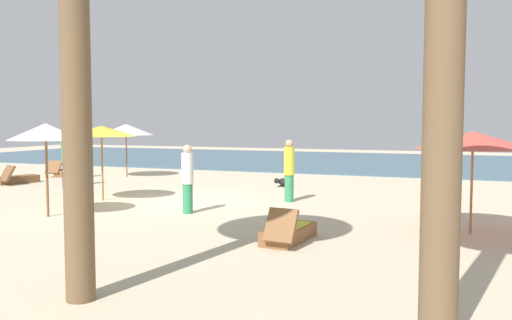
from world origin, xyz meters
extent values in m
plane|color=beige|center=(0.00, 0.00, 0.00)|extent=(60.00, 60.00, 0.00)
cube|color=#3D6075|center=(0.00, 17.00, 0.03)|extent=(48.00, 16.00, 0.06)
cylinder|color=olive|center=(-2.21, -0.79, 1.07)|extent=(0.05, 0.05, 2.15)
cone|color=gold|center=(-2.21, -0.79, 2.04)|extent=(1.99, 1.99, 0.31)
cylinder|color=brown|center=(-5.56, 5.18, 1.08)|extent=(0.05, 0.05, 2.16)
cone|color=silver|center=(-5.56, 5.18, 1.99)|extent=(2.30, 2.30, 0.45)
cylinder|color=brown|center=(-1.79, -3.48, 1.11)|extent=(0.06, 0.06, 2.23)
cone|color=white|center=(-1.79, -3.48, 2.08)|extent=(1.78, 1.78, 0.40)
cylinder|color=olive|center=(7.81, -1.86, 1.04)|extent=(0.05, 0.05, 2.07)
cone|color=#D84C3F|center=(7.81, -1.86, 1.95)|extent=(2.28, 2.28, 0.36)
cube|color=brown|center=(-7.99, 1.65, 0.14)|extent=(1.04, 1.61, 0.28)
cube|color=brown|center=(-7.77, 0.98, 0.44)|extent=(0.67, 0.56, 0.59)
cube|color=brown|center=(-8.09, 4.57, 0.14)|extent=(0.99, 1.61, 0.28)
cube|color=brown|center=(-8.29, 3.89, 0.42)|extent=(0.68, 0.63, 0.53)
cube|color=#BF3338|center=(-8.09, 4.57, 0.30)|extent=(0.78, 1.15, 0.03)
cube|color=brown|center=(4.52, -3.87, 0.14)|extent=(0.75, 1.55, 0.28)
cube|color=brown|center=(4.59, -4.57, 0.44)|extent=(0.61, 0.44, 0.60)
cube|color=yellow|center=(4.52, -3.87, 0.30)|extent=(0.61, 1.10, 0.03)
cylinder|color=#2D4C8C|center=(6.85, 1.98, 0.42)|extent=(0.35, 0.35, 0.85)
cylinder|color=white|center=(6.85, 1.98, 1.29)|extent=(0.41, 0.41, 0.88)
sphere|color=#A37556|center=(6.85, 1.98, 1.84)|extent=(0.24, 0.24, 0.24)
cylinder|color=#BF3338|center=(-7.23, 3.57, 0.40)|extent=(0.44, 0.44, 0.80)
cylinder|color=#2D4C8C|center=(-7.23, 3.57, 1.22)|extent=(0.52, 0.52, 0.84)
sphere|color=tan|center=(-7.23, 3.57, 1.74)|extent=(0.23, 0.23, 0.23)
cylinder|color=#338C59|center=(2.96, 0.99, 0.39)|extent=(0.37, 0.37, 0.78)
cylinder|color=yellow|center=(2.96, 0.99, 1.19)|extent=(0.43, 0.43, 0.81)
sphere|color=tan|center=(2.96, 0.99, 1.69)|extent=(0.22, 0.22, 0.22)
cylinder|color=#338C59|center=(1.17, -1.82, 0.38)|extent=(0.36, 0.36, 0.75)
cylinder|color=white|center=(1.17, -1.82, 1.14)|extent=(0.42, 0.42, 0.78)
sphere|color=beige|center=(1.17, -1.82, 1.63)|extent=(0.21, 0.21, 0.21)
cylinder|color=#26262D|center=(-5.52, 1.45, 0.42)|extent=(0.26, 0.26, 0.84)
cylinder|color=#338C59|center=(-5.52, 1.45, 1.28)|extent=(0.31, 0.31, 0.88)
sphere|color=brown|center=(-5.52, 1.45, 1.82)|extent=(0.24, 0.24, 0.24)
cylinder|color=brown|center=(3.04, -8.12, 2.80)|extent=(0.38, 0.38, 5.61)
cylinder|color=brown|center=(7.42, -7.73, 2.86)|extent=(0.41, 0.41, 5.72)
cube|color=black|center=(1.72, 4.28, 0.02)|extent=(0.41, 0.38, 0.04)
ellipsoid|color=black|center=(1.72, 4.28, 0.17)|extent=(0.65, 0.60, 0.28)
sphere|color=black|center=(1.50, 4.11, 0.22)|extent=(0.19, 0.19, 0.19)
camera|label=1|loc=(7.63, -13.60, 2.32)|focal=37.31mm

